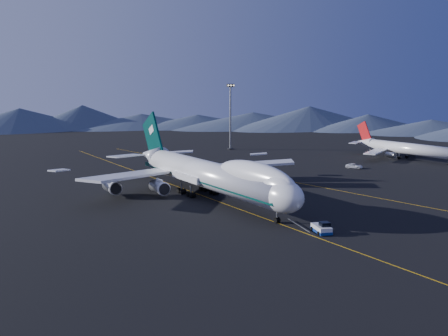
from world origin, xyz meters
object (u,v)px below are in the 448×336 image
pushback_tug (321,229)px  floodlight_mast (230,116)px  second_jet (404,148)px  service_van (354,166)px  boeing_747 (208,174)px

pushback_tug → floodlight_mast: size_ratio=0.19×
pushback_tug → second_jet: 109.56m
service_van → floodlight_mast: size_ratio=0.19×
second_jet → floodlight_mast: (-38.57, 60.33, 10.25)m
boeing_747 → service_van: 65.36m
pushback_tug → floodlight_mast: 130.25m
second_jet → service_van: (-32.68, -6.53, -3.23)m
service_van → second_jet: bearing=-21.0°
service_van → floodlight_mast: bearing=62.7°
boeing_747 → service_van: size_ratio=13.29×
floodlight_mast → second_jet: bearing=-57.4°
service_van → floodlight_mast: (-5.89, 66.86, 13.48)m
boeing_747 → second_jet: boeing_747 is taller
pushback_tug → second_jet: (93.51, 56.99, 3.34)m
pushback_tug → service_van: bearing=58.3°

